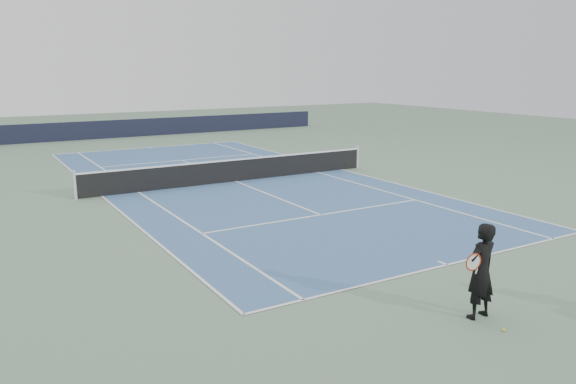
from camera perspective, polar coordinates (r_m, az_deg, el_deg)
ground at (r=23.66m, az=-5.34°, el=1.06°), size 80.00×80.00×0.00m
court_surface at (r=23.66m, az=-5.34°, el=1.08°), size 10.97×23.77×0.01m
tennis_net at (r=23.57m, az=-5.37°, el=2.26°), size 12.90×0.10×1.07m
windscreen_far at (r=40.31m, az=-16.41°, el=6.21°), size 30.00×0.25×1.20m
tennis_player at (r=11.26m, az=18.99°, el=-7.60°), size 0.82×0.54×1.87m
tennis_ball at (r=11.17m, az=21.05°, el=-12.94°), size 0.06×0.06×0.06m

